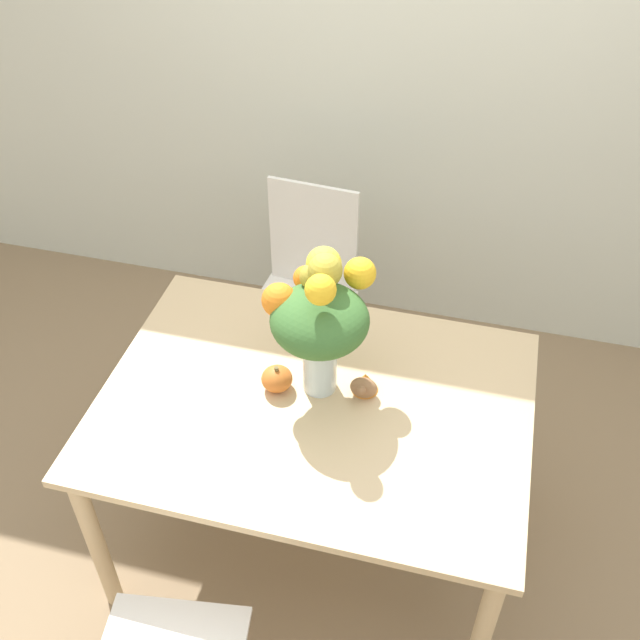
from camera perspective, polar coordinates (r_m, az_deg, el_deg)
The scene contains 7 objects.
ground_plane at distance 3.09m, azimuth -0.36°, elevation -15.87°, with size 12.00×12.00×0.00m, color #8E7556.
wall_back at distance 3.35m, azimuth 6.31°, elevation 19.30°, with size 8.00×0.06×2.70m.
dining_table at distance 2.54m, azimuth -0.42°, elevation -7.58°, with size 1.41×1.02×0.77m.
flower_vase at distance 2.33m, azimuth -0.03°, elevation 0.24°, with size 0.35×0.36×0.51m.
pumpkin at distance 2.49m, azimuth -3.30°, elevation -4.48°, with size 0.10×0.10×0.10m.
turkey_figurine at distance 2.48m, azimuth 3.41°, elevation -4.90°, with size 0.09×0.12×0.07m.
dining_chair_near_window at distance 3.31m, azimuth -1.19°, elevation 2.10°, with size 0.45×0.45×0.98m.
Camera 1 is at (0.43, -1.61, 2.61)m, focal length 42.00 mm.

